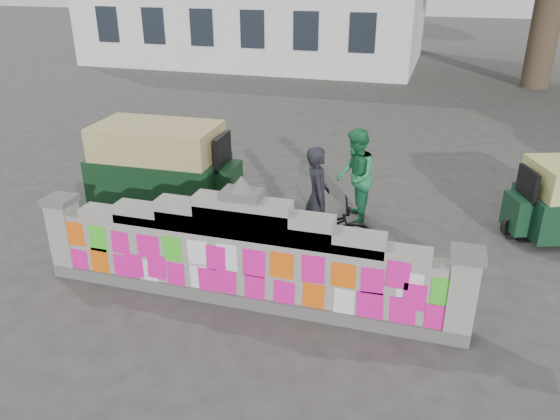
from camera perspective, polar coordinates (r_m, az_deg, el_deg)
The scene contains 6 objects.
ground at distance 8.31m, azimuth -3.65°, elevation -9.48°, with size 100.00×100.00×0.00m, color #383533.
parapet_wall at distance 7.91m, azimuth -3.80°, elevation -4.99°, with size 6.48×0.44×2.01m.
cyclist_bike at distance 9.26m, azimuth 3.81°, elevation -2.05°, with size 0.67×1.93×1.02m, color black.
cyclist_rider at distance 9.11m, azimuth 3.87°, elevation -0.06°, with size 0.63×0.41×1.72m, color black.
pedestrian at distance 10.48m, azimuth 7.85°, elevation 3.47°, with size 0.90×0.70×1.84m, color #207846.
rickshaw_left at distance 11.37m, azimuth -12.13°, elevation 4.67°, with size 3.13×1.54×1.72m.
Camera 1 is at (2.47, -6.44, 4.63)m, focal length 35.00 mm.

